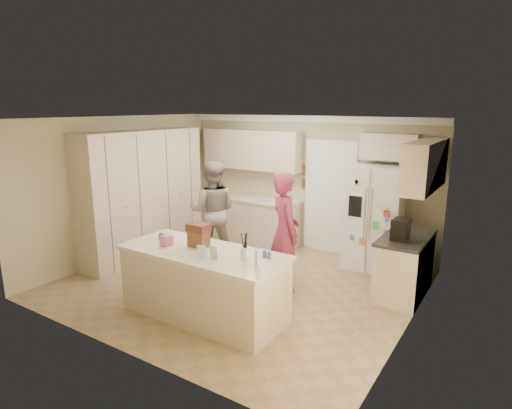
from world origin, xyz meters
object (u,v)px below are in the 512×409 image
Objects in this scene: coffee_maker at (401,229)px; teen_girl at (285,231)px; refrigerator at (374,218)px; utensil_crock at (246,253)px; teen_boy at (213,211)px; dollhouse_body at (199,239)px; tissue_box at (167,240)px; island_base at (204,285)px.

teen_girl is at bearing -161.58° from coffee_maker.
refrigerator reaches higher than utensil_crock.
teen_boy is at bearing -178.56° from coffee_maker.
refrigerator is at bearing 62.37° from dollhouse_body.
teen_girl reaches higher than coffee_maker.
teen_boy reaches higher than tissue_box.
refrigerator is 2.99m from utensil_crock.
utensil_crock is (-0.70, -2.91, 0.10)m from refrigerator.
refrigerator is 3.23m from dollhouse_body.
dollhouse_body reaches higher than tissue_box.
teen_girl is at bearing 97.84° from utensil_crock.
island_base is at bearing 97.27° from teen_boy.
coffee_maker is at bearing 52.88° from utensil_crock.
teen_girl reaches higher than island_base.
teen_boy reaches higher than coffee_maker.
utensil_crock is 0.80m from dollhouse_body.
refrigerator is at bearing 76.55° from utensil_crock.
coffee_maker is at bearing 37.57° from tissue_box.
island_base is 8.46× the size of dollhouse_body.
tissue_box is 0.08× the size of teen_boy.
tissue_box is at bearing -142.43° from coffee_maker.
island_base is 1.21× the size of teen_boy.
utensil_crock is at bearing -127.12° from coffee_maker.
refrigerator is at bearing 175.87° from teen_boy.
teen_girl is (0.47, 1.37, 0.48)m from island_base.
teen_girl is (-0.88, -1.58, 0.02)m from refrigerator.
refrigerator is at bearing -78.75° from teen_girl.
tissue_box is at bearing 82.91° from teen_boy.
utensil_crock is 1.07× the size of tissue_box.
dollhouse_body is at bearing 95.44° from teen_boy.
teen_boy is at bearing 124.96° from island_base.
island_base is at bearing 10.30° from tissue_box.
teen_boy reaches higher than refrigerator.
island_base is (-1.35, -2.96, -0.46)m from refrigerator.
teen_girl is at bearing 71.18° from island_base.
refrigerator is 12.00× the size of utensil_crock.
refrigerator is 1.28m from coffee_maker.
utensil_crock is at bearing 138.07° from teen_girl.
utensil_crock is 1.34m from teen_girl.
coffee_maker is 2.00× the size of utensil_crock.
dollhouse_body reaches higher than island_base.
dollhouse_body is 0.14× the size of teen_girl.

